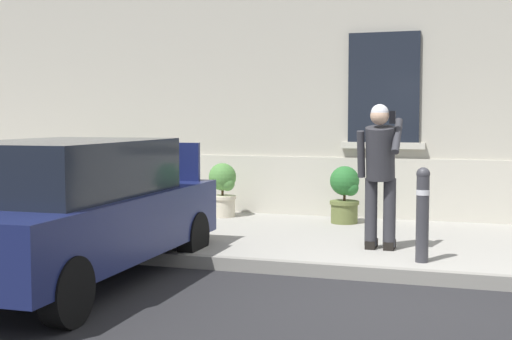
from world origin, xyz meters
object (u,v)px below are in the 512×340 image
hatchback_car_navy (71,209)px  planter_terracotta (116,184)px  bollard_far_left (102,198)px  planter_olive (345,193)px  bollard_near_person (423,211)px  person_on_phone (380,167)px  planter_cream (223,188)px

hatchback_car_navy → planter_terracotta: size_ratio=4.78×
bollard_far_left → planter_olive: 3.66m
bollard_far_left → bollard_near_person: bearing=0.0°
planter_terracotta → planter_olive: same height
person_on_phone → planter_terracotta: (-4.78, 2.18, -0.54)m
person_on_phone → bollard_near_person: bearing=-37.8°
bollard_near_person → bollard_far_left: (-3.97, 0.00, 0.00)m
planter_olive → hatchback_car_navy: bearing=-117.3°
planter_terracotta → planter_olive: bearing=-2.6°
person_on_phone → planter_cream: 3.52m
hatchback_car_navy → bollard_near_person: (3.45, 1.51, -0.08)m
planter_olive → planter_cream: bearing=177.8°
bollard_near_person → planter_cream: 4.25m
bollard_far_left → planter_cream: bearing=76.4°
bollard_near_person → planter_terracotta: (-5.33, 2.73, -0.11)m
bollard_far_left → person_on_phone: size_ratio=0.60×
bollard_near_person → person_on_phone: person_on_phone is taller
bollard_far_left → person_on_phone: bearing=9.2°
planter_terracotta → person_on_phone: bearing=-24.5°
planter_cream → hatchback_car_navy: bearing=-91.5°
bollard_near_person → bollard_far_left: size_ratio=1.00×
planter_terracotta → planter_cream: same height
planter_cream → planter_olive: bearing=-2.2°
planter_olive → bollard_near_person: bearing=-62.1°
bollard_near_person → planter_olive: 2.89m
planter_cream → bollard_far_left: bearing=-103.6°
person_on_phone → planter_terracotta: person_on_phone is taller
hatchback_car_navy → planter_cream: bearing=88.5°
planter_olive → bollard_far_left: bearing=-135.8°
planter_terracotta → bollard_near_person: bearing=-27.2°
bollard_far_left → planter_olive: bollard_far_left is taller
hatchback_car_navy → person_on_phone: 3.58m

